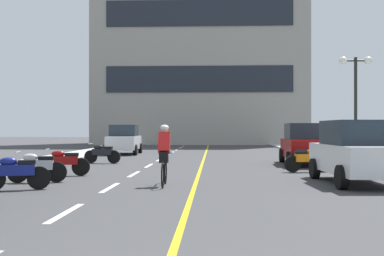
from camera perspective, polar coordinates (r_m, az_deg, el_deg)
ground_plane at (r=24.28m, az=0.68°, el=-3.81°), size 140.00×140.00×0.00m
curb_left at (r=28.40m, az=-13.82°, el=-3.15°), size 2.40×72.00×0.12m
curb_right at (r=28.01m, az=15.79°, el=-3.19°), size 2.40×72.00×0.12m
lane_dash_1 at (r=9.76m, az=-14.24°, el=-9.37°), size 0.14×2.20×0.01m
lane_dash_2 at (r=13.60m, az=-9.35°, el=-6.73°), size 0.14×2.20×0.01m
lane_dash_3 at (r=17.51m, az=-6.65°, el=-5.24°), size 0.14×2.20×0.01m
lane_dash_4 at (r=21.46m, az=-4.94°, el=-4.30°), size 0.14×2.20×0.01m
lane_dash_5 at (r=25.42m, az=-3.77°, el=-3.64°), size 0.14×2.20×0.01m
lane_dash_6 at (r=29.39m, az=-2.92°, el=-3.16°), size 0.14×2.20×0.01m
lane_dash_7 at (r=33.37m, az=-2.27°, el=-2.79°), size 0.14×2.20×0.01m
lane_dash_8 at (r=37.36m, az=-1.76°, el=-2.51°), size 0.14×2.20×0.01m
lane_dash_9 at (r=41.34m, az=-1.34°, el=-2.27°), size 0.14×2.20×0.01m
lane_dash_10 at (r=45.33m, az=-1.00°, el=-2.08°), size 0.14×2.20×0.01m
lane_dash_11 at (r=49.32m, az=-0.72°, el=-1.92°), size 0.14×2.20×0.01m
centre_line_yellow at (r=27.27m, az=1.40°, el=-3.40°), size 0.12×66.00×0.01m
office_building at (r=53.09m, az=0.94°, el=9.76°), size 21.54×8.26×21.33m
street_lamp_mid at (r=23.43m, az=18.19°, el=4.82°), size 1.46×0.36×4.67m
parked_car_near at (r=15.11m, az=18.25°, el=-2.59°), size 2.09×4.28×1.82m
parked_car_mid at (r=22.58m, az=12.75°, el=-1.77°), size 2.02×4.25×1.82m
parked_car_far at (r=31.25m, az=-7.76°, el=-1.30°), size 2.06×4.27×1.82m
motorcycle_3 at (r=13.61m, az=-19.47°, el=-4.74°), size 1.64×0.78×0.92m
motorcycle_4 at (r=15.31m, az=-17.31°, el=-4.22°), size 1.69×0.61×0.92m
motorcycle_5 at (r=17.22m, az=-14.44°, el=-3.76°), size 1.70×0.60×0.92m
motorcycle_6 at (r=18.62m, az=13.07°, el=-3.49°), size 1.69×0.60×0.92m
motorcycle_7 at (r=20.09m, az=13.17°, el=-3.24°), size 1.70×0.60×0.92m
motorcycle_8 at (r=23.11m, az=-10.24°, el=-2.83°), size 1.70×0.60×0.92m
cyclist_rider at (r=13.83m, az=-3.20°, el=-2.95°), size 0.42×1.77×1.71m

